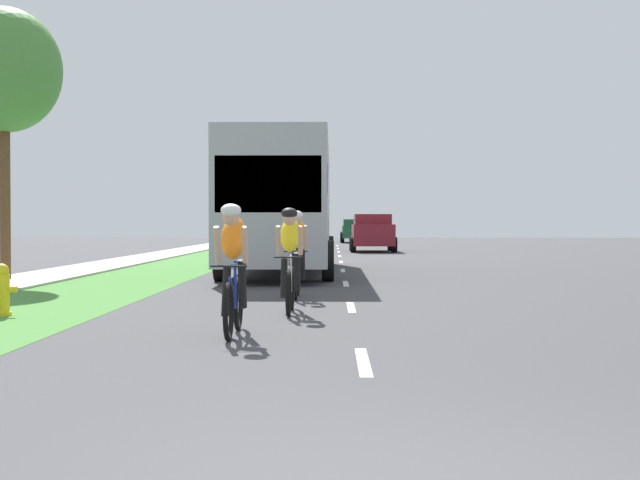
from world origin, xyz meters
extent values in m
plane|color=#424244|center=(0.00, 20.00, 0.00)|extent=(120.00, 120.00, 0.00)
cube|color=#478438|center=(-5.11, 20.00, 0.00)|extent=(2.88, 70.00, 0.01)
cube|color=#B2ADA3|center=(-7.51, 20.00, 0.00)|extent=(1.93, 70.00, 0.10)
cube|color=white|center=(0.00, 4.40, 0.00)|extent=(0.12, 1.80, 0.01)
cube|color=white|center=(0.00, 10.00, 0.00)|extent=(0.12, 1.80, 0.01)
cube|color=white|center=(0.00, 15.60, 0.00)|extent=(0.12, 1.80, 0.01)
cube|color=white|center=(0.00, 21.20, 0.00)|extent=(0.12, 1.80, 0.01)
cube|color=white|center=(0.00, 26.80, 0.00)|extent=(0.12, 1.80, 0.01)
cube|color=white|center=(0.00, 32.40, 0.00)|extent=(0.12, 1.80, 0.01)
cube|color=white|center=(0.00, 38.00, 0.00)|extent=(0.12, 1.80, 0.01)
cube|color=white|center=(0.00, 43.60, 0.00)|extent=(0.12, 1.80, 0.01)
cube|color=white|center=(0.00, 49.20, 0.00)|extent=(0.12, 1.80, 0.01)
cylinder|color=yellow|center=(-5.11, 8.60, 0.03)|extent=(0.28, 0.27, 0.06)
cylinder|color=yellow|center=(-5.11, 8.60, 0.34)|extent=(0.22, 0.22, 0.55)
sphere|color=yellow|center=(-5.11, 8.60, 0.66)|extent=(0.21, 0.21, 0.21)
cylinder|color=yellow|center=(-4.95, 8.60, 0.39)|extent=(0.12, 0.09, 0.09)
torus|color=black|center=(-1.49, 6.91, 0.34)|extent=(0.06, 0.68, 0.68)
torus|color=black|center=(-1.49, 5.87, 0.34)|extent=(0.06, 0.68, 0.68)
cylinder|color=#23389E|center=(-1.49, 6.29, 0.52)|extent=(0.04, 0.59, 0.43)
cylinder|color=#23389E|center=(-1.49, 6.57, 0.62)|extent=(0.04, 0.04, 0.55)
cylinder|color=#23389E|center=(-1.49, 6.34, 0.85)|extent=(0.03, 0.55, 0.03)
cylinder|color=black|center=(-1.49, 5.89, 0.86)|extent=(0.42, 0.02, 0.02)
ellipsoid|color=orange|center=(-1.49, 6.41, 1.18)|extent=(0.30, 0.54, 0.63)
sphere|color=tan|center=(-1.49, 6.13, 1.42)|extent=(0.20, 0.20, 0.20)
ellipsoid|color=white|center=(-1.49, 6.13, 1.50)|extent=(0.24, 0.28, 0.16)
cylinder|color=tan|center=(-1.65, 6.13, 1.10)|extent=(0.07, 0.26, 0.45)
cylinder|color=tan|center=(-1.33, 6.13, 1.10)|extent=(0.07, 0.26, 0.45)
cylinder|color=black|center=(-1.59, 6.49, 0.52)|extent=(0.10, 0.30, 0.60)
cylinder|color=black|center=(-1.39, 6.44, 0.62)|extent=(0.10, 0.25, 0.61)
torus|color=black|center=(-0.93, 9.56, 0.34)|extent=(0.06, 0.68, 0.68)
torus|color=black|center=(-0.93, 8.52, 0.34)|extent=(0.06, 0.68, 0.68)
cylinder|color=silver|center=(-0.93, 8.94, 0.52)|extent=(0.04, 0.59, 0.43)
cylinder|color=silver|center=(-0.93, 9.22, 0.62)|extent=(0.04, 0.04, 0.55)
cylinder|color=silver|center=(-0.93, 8.99, 0.85)|extent=(0.03, 0.55, 0.03)
cylinder|color=black|center=(-0.93, 8.54, 0.86)|extent=(0.42, 0.02, 0.02)
ellipsoid|color=yellow|center=(-0.93, 9.06, 1.18)|extent=(0.30, 0.54, 0.63)
sphere|color=tan|center=(-0.93, 8.78, 1.42)|extent=(0.20, 0.20, 0.20)
ellipsoid|color=black|center=(-0.93, 8.78, 1.50)|extent=(0.24, 0.28, 0.16)
cylinder|color=tan|center=(-1.09, 8.78, 1.10)|extent=(0.07, 0.26, 0.45)
cylinder|color=tan|center=(-0.77, 8.78, 1.10)|extent=(0.07, 0.26, 0.45)
cylinder|color=black|center=(-1.03, 9.14, 0.52)|extent=(0.10, 0.30, 0.60)
cylinder|color=black|center=(-0.83, 9.09, 0.62)|extent=(0.10, 0.25, 0.61)
torus|color=black|center=(-0.95, 12.32, 0.34)|extent=(0.06, 0.68, 0.68)
torus|color=black|center=(-0.95, 11.28, 0.34)|extent=(0.06, 0.68, 0.68)
cylinder|color=black|center=(-0.95, 11.70, 0.52)|extent=(0.04, 0.59, 0.43)
cylinder|color=black|center=(-0.95, 11.98, 0.62)|extent=(0.04, 0.04, 0.55)
cylinder|color=black|center=(-0.95, 11.75, 0.85)|extent=(0.03, 0.55, 0.03)
cylinder|color=black|center=(-0.95, 11.30, 0.86)|extent=(0.42, 0.02, 0.02)
ellipsoid|color=orange|center=(-0.95, 11.82, 1.18)|extent=(0.30, 0.54, 0.63)
sphere|color=tan|center=(-0.95, 11.54, 1.42)|extent=(0.20, 0.20, 0.20)
ellipsoid|color=white|center=(-0.95, 11.54, 1.50)|extent=(0.24, 0.28, 0.16)
cylinder|color=tan|center=(-1.11, 11.54, 1.10)|extent=(0.07, 0.26, 0.45)
cylinder|color=tan|center=(-0.79, 11.54, 1.10)|extent=(0.07, 0.26, 0.45)
cylinder|color=black|center=(-1.05, 11.90, 0.52)|extent=(0.10, 0.30, 0.60)
cylinder|color=black|center=(-0.85, 11.85, 0.62)|extent=(0.10, 0.25, 0.61)
cube|color=#A5A8AD|center=(-1.65, 20.20, 1.93)|extent=(2.50, 11.60, 3.10)
cube|color=#1E2833|center=(-1.65, 20.20, 2.33)|extent=(2.52, 10.67, 0.64)
cube|color=#1E2833|center=(-1.65, 14.43, 2.18)|extent=(2.25, 0.06, 1.20)
cylinder|color=black|center=(-2.90, 16.43, 0.48)|extent=(0.28, 0.96, 0.96)
cylinder|color=black|center=(-0.40, 16.43, 0.48)|extent=(0.28, 0.96, 0.96)
cylinder|color=black|center=(-2.90, 23.39, 0.48)|extent=(0.28, 0.96, 0.96)
cylinder|color=black|center=(-0.40, 23.39, 0.48)|extent=(0.28, 0.96, 0.96)
cube|color=maroon|center=(1.62, 38.35, 0.81)|extent=(1.90, 4.70, 1.00)
cube|color=maroon|center=(1.62, 38.55, 1.53)|extent=(1.71, 2.91, 0.52)
cube|color=#1E2833|center=(1.62, 37.29, 1.41)|extent=(1.56, 0.08, 0.44)
cylinder|color=black|center=(0.67, 36.94, 0.36)|extent=(0.25, 0.72, 0.72)
cylinder|color=black|center=(2.57, 36.94, 0.36)|extent=(0.25, 0.72, 0.72)
cylinder|color=black|center=(0.67, 39.76, 0.36)|extent=(0.25, 0.72, 0.72)
cylinder|color=black|center=(2.57, 39.76, 0.36)|extent=(0.25, 0.72, 0.72)
cube|color=silver|center=(-1.52, 47.24, 0.64)|extent=(1.76, 4.30, 0.76)
cube|color=silver|center=(-1.52, 47.39, 1.26)|extent=(1.55, 2.24, 0.52)
cube|color=#1E2833|center=(-1.52, 46.42, 1.24)|extent=(1.44, 0.08, 0.44)
cylinder|color=black|center=(-2.40, 45.91, 0.32)|extent=(0.22, 0.64, 0.64)
cylinder|color=black|center=(-0.64, 45.91, 0.32)|extent=(0.22, 0.64, 0.64)
cylinder|color=black|center=(-2.40, 48.57, 0.32)|extent=(0.22, 0.64, 0.64)
cylinder|color=black|center=(-0.64, 48.57, 0.32)|extent=(0.22, 0.64, 0.64)
cube|color=#194C2D|center=(1.38, 58.57, 0.72)|extent=(1.96, 5.10, 0.76)
cube|color=#194C2D|center=(1.38, 57.81, 1.32)|extent=(1.80, 1.78, 0.64)
cube|color=#1E2833|center=(1.38, 57.09, 1.30)|extent=(1.67, 0.08, 0.52)
cube|color=#194C2D|center=(0.48, 59.59, 1.02)|extent=(0.08, 2.81, 0.40)
cube|color=#194C2D|center=(2.28, 59.59, 1.02)|extent=(0.08, 2.81, 0.40)
cube|color=#194C2D|center=(1.38, 61.08, 1.02)|extent=(1.80, 0.08, 0.40)
cylinder|color=black|center=(0.40, 57.04, 0.38)|extent=(0.26, 0.76, 0.76)
cylinder|color=black|center=(2.36, 57.04, 0.38)|extent=(0.26, 0.76, 0.76)
cylinder|color=black|center=(0.40, 60.10, 0.38)|extent=(0.26, 0.76, 0.76)
cylinder|color=black|center=(2.36, 60.10, 0.38)|extent=(0.26, 0.76, 0.76)
cylinder|color=brown|center=(-7.94, 16.40, 1.94)|extent=(0.24, 0.24, 3.87)
ellipsoid|color=#478438|center=(-7.94, 16.40, 4.93)|extent=(2.64, 2.64, 2.91)
camera|label=1|loc=(-0.30, -4.22, 1.35)|focal=49.85mm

